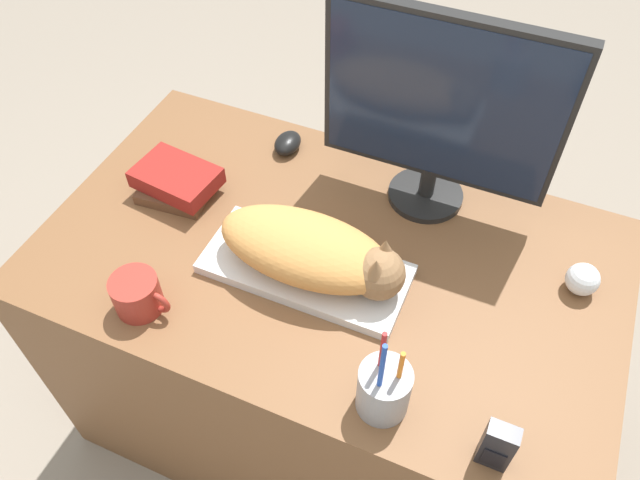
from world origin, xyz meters
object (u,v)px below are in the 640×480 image
object	(u,v)px
keyboard	(306,269)
computer_mouse	(288,143)
cat	(316,252)
coffee_mug	(138,295)
monitor	(441,109)
book_stack	(177,182)
phone	(497,446)
pen_cup	(384,389)
baseball	(583,279)

from	to	relation	value
keyboard	computer_mouse	xyz separation A→B (m)	(-0.20, 0.34, 0.01)
keyboard	computer_mouse	size ratio (longest dim) A/B	4.97
cat	coffee_mug	distance (m)	0.37
monitor	book_stack	bearing A→B (deg)	-158.33
phone	pen_cup	bearing A→B (deg)	173.82
pen_cup	baseball	distance (m)	0.50
pen_cup	phone	size ratio (longest dim) A/B	2.03
keyboard	monitor	size ratio (longest dim) A/B	0.86
pen_cup	computer_mouse	bearing A→B (deg)	128.83
pen_cup	phone	world-z (taller)	pen_cup
pen_cup	cat	bearing A→B (deg)	135.67
monitor	coffee_mug	bearing A→B (deg)	-129.83
monitor	computer_mouse	world-z (taller)	monitor
cat	baseball	distance (m)	0.55
cat	book_stack	xyz separation A→B (m)	(-0.40, 0.10, -0.04)
keyboard	cat	distance (m)	0.07
monitor	computer_mouse	bearing A→B (deg)	175.72
cat	book_stack	world-z (taller)	cat
keyboard	cat	xyz separation A→B (m)	(0.02, 0.00, 0.07)
book_stack	computer_mouse	bearing A→B (deg)	54.73
monitor	phone	xyz separation A→B (m)	(0.29, -0.56, -0.20)
monitor	baseball	distance (m)	0.45
cat	computer_mouse	xyz separation A→B (m)	(-0.23, 0.34, -0.06)
cat	monitor	size ratio (longest dim) A/B	0.79
phone	monitor	bearing A→B (deg)	117.37
cat	pen_cup	world-z (taller)	pen_cup
cat	monitor	distance (m)	0.39
baseball	book_stack	xyz separation A→B (m)	(-0.92, -0.09, 0.00)
monitor	coffee_mug	xyz separation A→B (m)	(-0.44, -0.53, -0.22)
baseball	pen_cup	bearing A→B (deg)	-125.59
baseball	phone	distance (m)	0.44
computer_mouse	book_stack	size ratio (longest dim) A/B	0.43
phone	keyboard	bearing A→B (deg)	151.94
keyboard	book_stack	xyz separation A→B (m)	(-0.38, 0.10, 0.02)
phone	book_stack	distance (m)	0.90
keyboard	monitor	xyz separation A→B (m)	(0.17, 0.31, 0.25)
coffee_mug	baseball	bearing A→B (deg)	26.03
coffee_mug	baseball	world-z (taller)	coffee_mug
monitor	baseball	size ratio (longest dim) A/B	7.39
book_stack	monitor	bearing A→B (deg)	21.67
computer_mouse	baseball	distance (m)	0.76
computer_mouse	baseball	size ratio (longest dim) A/B	1.28
coffee_mug	computer_mouse	bearing A→B (deg)	82.94
book_stack	baseball	bearing A→B (deg)	5.34
pen_cup	book_stack	xyz separation A→B (m)	(-0.63, 0.32, -0.02)
pen_cup	book_stack	bearing A→B (deg)	152.94
monitor	book_stack	xyz separation A→B (m)	(-0.54, -0.22, -0.22)
keyboard	baseball	distance (m)	0.57
cat	coffee_mug	size ratio (longest dim) A/B	3.18
pen_cup	monitor	bearing A→B (deg)	98.77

